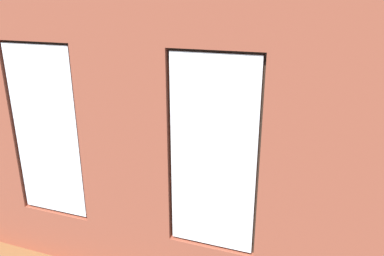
# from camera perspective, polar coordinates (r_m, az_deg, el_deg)

# --- Properties ---
(ground_plane) EXTENTS (6.89, 5.84, 0.10)m
(ground_plane) POSITION_cam_1_polar(r_m,az_deg,el_deg) (6.98, 1.01, -8.55)
(ground_plane) COLOR brown
(brick_wall_with_windows) EXTENTS (6.29, 0.30, 3.57)m
(brick_wall_with_windows) POSITION_cam_1_polar(r_m,az_deg,el_deg) (4.10, -10.25, -1.53)
(brick_wall_with_windows) COLOR brown
(brick_wall_with_windows) RESTS_ON ground_plane
(white_wall_right) EXTENTS (0.10, 4.84, 3.57)m
(white_wall_right) POSITION_cam_1_polar(r_m,az_deg,el_deg) (7.70, -21.98, 7.28)
(white_wall_right) COLOR silver
(white_wall_right) RESTS_ON ground_plane
(couch_by_window) EXTENTS (1.91, 0.87, 0.80)m
(couch_by_window) POSITION_cam_1_polar(r_m,az_deg,el_deg) (5.21, -3.98, -14.33)
(couch_by_window) COLOR black
(couch_by_window) RESTS_ON ground_plane
(couch_left) EXTENTS (1.01, 1.88, 0.80)m
(couch_left) POSITION_cam_1_polar(r_m,az_deg,el_deg) (6.54, 21.99, -8.36)
(couch_left) COLOR black
(couch_left) RESTS_ON ground_plane
(coffee_table) EXTENTS (1.24, 0.84, 0.41)m
(coffee_table) POSITION_cam_1_polar(r_m,az_deg,el_deg) (6.71, 1.17, -5.84)
(coffee_table) COLOR tan
(coffee_table) RESTS_ON ground_plane
(cup_ceramic) EXTENTS (0.09, 0.09, 0.11)m
(cup_ceramic) POSITION_cam_1_polar(r_m,az_deg,el_deg) (6.71, 4.36, -4.94)
(cup_ceramic) COLOR #B23D38
(cup_ceramic) RESTS_ON coffee_table
(candle_jar) EXTENTS (0.08, 0.08, 0.13)m
(candle_jar) POSITION_cam_1_polar(r_m,az_deg,el_deg) (6.53, 1.60, -5.50)
(candle_jar) COLOR #B7333D
(candle_jar) RESTS_ON coffee_table
(table_plant_small) EXTENTS (0.15, 0.15, 0.24)m
(table_plant_small) POSITION_cam_1_polar(r_m,az_deg,el_deg) (6.64, -2.22, -4.43)
(table_plant_small) COLOR brown
(table_plant_small) RESTS_ON coffee_table
(remote_silver) EXTENTS (0.08, 0.18, 0.02)m
(remote_silver) POSITION_cam_1_polar(r_m,az_deg,el_deg) (6.68, 1.18, -5.37)
(remote_silver) COLOR #B2B2B7
(remote_silver) RESTS_ON coffee_table
(media_console) EXTENTS (0.95, 0.42, 0.58)m
(media_console) POSITION_cam_1_polar(r_m,az_deg,el_deg) (7.97, -18.78, -3.24)
(media_console) COLOR black
(media_console) RESTS_ON ground_plane
(tv_flatscreen) EXTENTS (0.92, 0.20, 0.66)m
(tv_flatscreen) POSITION_cam_1_polar(r_m,az_deg,el_deg) (7.76, -19.26, 1.01)
(tv_flatscreen) COLOR black
(tv_flatscreen) RESTS_ON media_console
(papasan_chair) EXTENTS (1.11, 1.11, 0.69)m
(papasan_chair) POSITION_cam_1_polar(r_m,az_deg,el_deg) (8.66, -2.10, 0.70)
(papasan_chair) COLOR olive
(papasan_chair) RESTS_ON ground_plane
(potted_plant_by_left_couch) EXTENTS (0.32, 0.32, 0.52)m
(potted_plant_by_left_couch) POSITION_cam_1_polar(r_m,az_deg,el_deg) (7.76, 18.85, -3.51)
(potted_plant_by_left_couch) COLOR beige
(potted_plant_by_left_couch) RESTS_ON ground_plane
(potted_plant_corner_near_left) EXTENTS (0.49, 0.49, 0.77)m
(potted_plant_corner_near_left) POSITION_cam_1_polar(r_m,az_deg,el_deg) (8.25, 22.90, -1.37)
(potted_plant_corner_near_left) COLOR #47423D
(potted_plant_corner_near_left) RESTS_ON ground_plane
(potted_plant_mid_room_small) EXTENTS (0.25, 0.25, 0.51)m
(potted_plant_mid_room_small) POSITION_cam_1_polar(r_m,az_deg,el_deg) (7.62, 11.33, -3.18)
(potted_plant_mid_room_small) COLOR beige
(potted_plant_mid_room_small) RESTS_ON ground_plane
(potted_plant_corner_far_left) EXTENTS (0.82, 0.88, 1.18)m
(potted_plant_corner_far_left) POSITION_cam_1_polar(r_m,az_deg,el_deg) (4.69, 24.97, -16.19)
(potted_plant_corner_far_left) COLOR gray
(potted_plant_corner_far_left) RESTS_ON ground_plane
(potted_plant_beside_window_right) EXTENTS (0.78, 0.78, 1.06)m
(potted_plant_beside_window_right) POSITION_cam_1_polar(r_m,az_deg,el_deg) (6.08, -23.45, -7.66)
(potted_plant_beside_window_right) COLOR beige
(potted_plant_beside_window_right) RESTS_ON ground_plane
(potted_plant_between_couches) EXTENTS (0.94, 0.87, 1.15)m
(potted_plant_between_couches) POSITION_cam_1_polar(r_m,az_deg,el_deg) (4.75, 12.37, -13.11)
(potted_plant_between_couches) COLOR #47423D
(potted_plant_between_couches) RESTS_ON ground_plane
(potted_plant_foreground_right) EXTENTS (0.92, 0.86, 1.24)m
(potted_plant_foreground_right) POSITION_cam_1_polar(r_m,az_deg,el_deg) (9.28, -9.98, 2.89)
(potted_plant_foreground_right) COLOR beige
(potted_plant_foreground_right) RESTS_ON ground_plane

